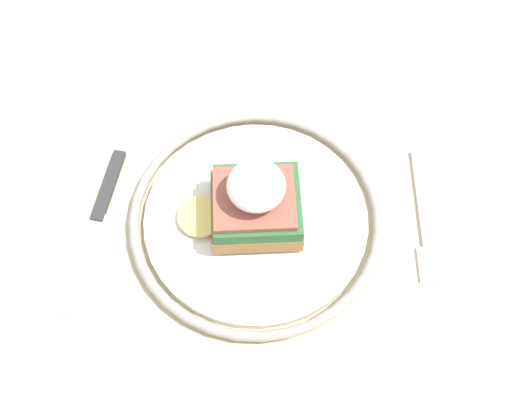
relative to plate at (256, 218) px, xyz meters
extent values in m
plane|color=#B2ADA3|center=(-0.01, -0.01, -0.75)|extent=(6.00, 6.00, 0.00)
cube|color=#C6B28E|center=(-0.01, -0.01, -0.02)|extent=(1.12, 0.87, 0.03)
cylinder|color=silver|center=(0.00, 0.00, 0.00)|extent=(0.22, 0.22, 0.01)
torus|color=gray|center=(0.00, 0.00, 0.00)|extent=(0.25, 0.25, 0.01)
cube|color=#9E703D|center=(0.00, 0.00, 0.02)|extent=(0.08, 0.08, 0.02)
cube|color=#2D6033|center=(0.00, 0.00, 0.04)|extent=(0.08, 0.08, 0.02)
cube|color=brown|center=(0.00, 0.00, 0.05)|extent=(0.07, 0.07, 0.01)
ellipsoid|color=white|center=(0.00, 0.00, 0.07)|extent=(0.05, 0.05, 0.04)
cylinder|color=#EAD166|center=(0.05, 0.00, 0.01)|extent=(0.04, 0.04, 0.00)
cube|color=silver|center=(-0.17, -0.02, -0.01)|extent=(0.01, 0.11, 0.00)
cube|color=silver|center=(-0.16, 0.05, -0.01)|extent=(0.02, 0.04, 0.00)
cube|color=#2D2D2D|center=(0.15, -0.05, 0.00)|extent=(0.03, 0.08, 0.01)
cube|color=silver|center=(0.17, 0.04, -0.01)|extent=(0.04, 0.11, 0.00)
camera|label=1|loc=(0.01, 0.28, 0.56)|focal=45.00mm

